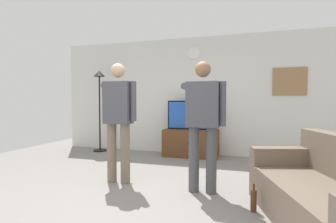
# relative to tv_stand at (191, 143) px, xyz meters

# --- Properties ---
(ground_plane) EXTENTS (8.40, 8.40, 0.00)m
(ground_plane) POSITION_rel_tv_stand_xyz_m (-0.16, -2.60, -0.30)
(ground_plane) COLOR gray
(back_wall) EXTENTS (6.40, 0.10, 2.70)m
(back_wall) POSITION_rel_tv_stand_xyz_m (-0.16, 0.35, 1.05)
(back_wall) COLOR silver
(back_wall) RESTS_ON ground_plane
(tv_stand) EXTENTS (1.20, 0.56, 0.59)m
(tv_stand) POSITION_rel_tv_stand_xyz_m (0.00, 0.00, 0.00)
(tv_stand) COLOR brown
(tv_stand) RESTS_ON ground_plane
(television) EXTENTS (1.08, 0.07, 0.65)m
(television) POSITION_rel_tv_stand_xyz_m (0.00, 0.05, 0.62)
(television) COLOR black
(television) RESTS_ON tv_stand
(wall_clock) EXTENTS (0.27, 0.03, 0.27)m
(wall_clock) POSITION_rel_tv_stand_xyz_m (0.00, 0.29, 2.03)
(wall_clock) COLOR white
(framed_picture) EXTENTS (0.66, 0.04, 0.58)m
(framed_picture) POSITION_rel_tv_stand_xyz_m (2.02, 0.30, 1.34)
(framed_picture) COLOR #997047
(floor_lamp) EXTENTS (0.32, 0.32, 1.97)m
(floor_lamp) POSITION_rel_tv_stand_xyz_m (-2.27, -0.06, 1.11)
(floor_lamp) COLOR black
(floor_lamp) RESTS_ON ground_plane
(person_standing_nearer_lamp) EXTENTS (0.59, 0.78, 1.78)m
(person_standing_nearer_lamp) POSITION_rel_tv_stand_xyz_m (-0.69, -2.06, 0.71)
(person_standing_nearer_lamp) COLOR #7A6B56
(person_standing_nearer_lamp) RESTS_ON ground_plane
(person_standing_nearer_couch) EXTENTS (0.61, 0.78, 1.75)m
(person_standing_nearer_couch) POSITION_rel_tv_stand_xyz_m (0.59, -2.10, 0.70)
(person_standing_nearer_couch) COLOR #4C4C51
(person_standing_nearer_couch) RESTS_ON ground_plane
(side_couch) EXTENTS (1.30, 2.02, 0.87)m
(side_couch) POSITION_rel_tv_stand_xyz_m (1.90, -2.79, 0.02)
(side_couch) COLOR #6B5B4C
(side_couch) RESTS_ON ground_plane
(beverage_bottle) EXTENTS (0.07, 0.07, 0.31)m
(beverage_bottle) POSITION_rel_tv_stand_xyz_m (1.22, -2.54, -0.17)
(beverage_bottle) COLOR #592D19
(beverage_bottle) RESTS_ON ground_plane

